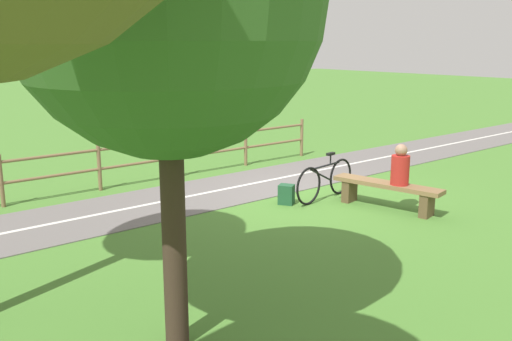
% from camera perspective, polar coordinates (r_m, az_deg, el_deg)
% --- Properties ---
extents(ground_plane, '(80.00, 80.00, 0.00)m').
position_cam_1_polar(ground_plane, '(11.48, 5.44, -2.43)').
color(ground_plane, '#477A2D').
extents(paved_path, '(2.55, 36.02, 0.02)m').
position_cam_1_polar(paved_path, '(10.43, -16.04, -4.41)').
color(paved_path, '#66605E').
rests_on(paved_path, ground_plane).
extents(path_centre_line, '(0.43, 32.00, 0.00)m').
position_cam_1_polar(path_centre_line, '(10.43, -16.04, -4.36)').
color(path_centre_line, silver).
rests_on(path_centre_line, paved_path).
extents(bench, '(2.11, 0.80, 0.50)m').
position_cam_1_polar(bench, '(10.65, 13.10, -1.95)').
color(bench, brown).
rests_on(bench, ground_plane).
extents(person_seated, '(0.39, 0.39, 0.74)m').
position_cam_1_polar(person_seated, '(10.45, 14.40, 0.34)').
color(person_seated, '#B2231E').
rests_on(person_seated, bench).
extents(bicycle, '(0.32, 1.78, 0.91)m').
position_cam_1_polar(bicycle, '(11.08, 7.02, -0.97)').
color(bicycle, black).
rests_on(bicycle, ground_plane).
extents(backpack, '(0.36, 0.36, 0.38)m').
position_cam_1_polar(backpack, '(10.74, 3.10, -2.44)').
color(backpack, '#1E4C2D').
rests_on(backpack, ground_plane).
extents(fence_roadside, '(0.16, 9.72, 1.01)m').
position_cam_1_polar(fence_roadside, '(12.46, -11.57, 1.42)').
color(fence_roadside, brown).
rests_on(fence_roadside, ground_plane).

